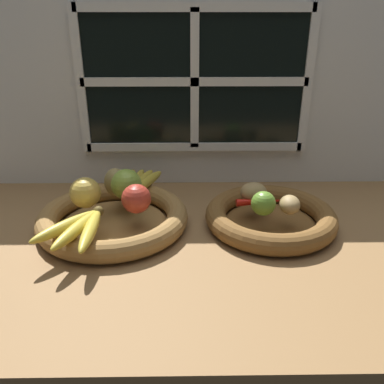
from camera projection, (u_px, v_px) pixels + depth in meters
The scene contains 14 objects.
ground_plane at pixel (197, 231), 99.24cm from camera, with size 140.00×90.00×3.00cm, color olive.
back_wall at pixel (194, 92), 114.57cm from camera, with size 140.00×4.60×55.00cm.
fruit_bowl_left at pixel (114, 217), 97.69cm from camera, with size 36.75×36.75×5.14cm.
fruit_bowl_right at pixel (270, 216), 98.20cm from camera, with size 32.19×32.19×5.14cm.
apple_red_right at pixel (136, 199), 92.90cm from camera, with size 6.99×6.99×6.99cm, color #B73828.
apple_golden_left at pixel (85, 193), 95.47cm from camera, with size 7.49×7.49×7.49cm, color gold.
apple_green_back at pixel (126, 184), 99.91cm from camera, with size 7.78×7.78×7.78cm, color #8CAD3D.
pear_brown at pixel (116, 182), 101.35cm from camera, with size 5.56×5.94×7.49cm, color olive.
banana_bunch_front at pixel (78, 228), 84.49cm from camera, with size 13.54×19.01×2.73cm.
banana_bunch_back at pixel (135, 183), 107.62cm from camera, with size 13.41×19.46×2.69cm.
potato_oblong at pixel (253, 192), 98.85cm from camera, with size 6.62×5.69×4.96cm, color #A38451.
potato_small at pixel (290, 205), 93.04cm from camera, with size 6.20×4.88×4.36cm, color #A38451.
lime_near at pixel (263, 203), 91.99cm from camera, with size 5.77×5.77×5.77cm, color olive.
chili_pepper at pixel (265, 201), 97.58cm from camera, with size 1.87×1.87×14.26cm, color red.
Camera 1 is at (-2.40, -86.74, 47.67)cm, focal length 37.12 mm.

